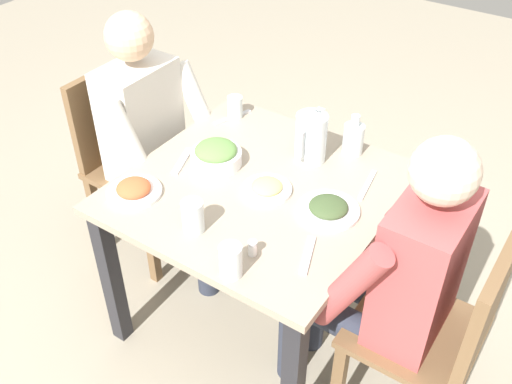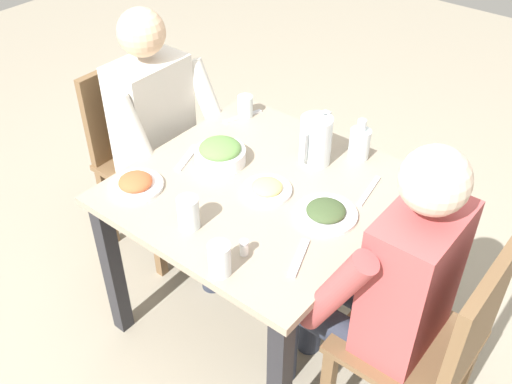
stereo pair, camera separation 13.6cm
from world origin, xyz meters
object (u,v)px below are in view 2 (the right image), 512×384
chair_far (433,345)px  water_glass_far_right (245,106)px  water_glass_by_pitcher (188,213)px  diner_near (169,136)px  chair_near (140,148)px  plate_rice_curry (136,183)px  oil_carafe (359,145)px  salt_shaker (244,248)px  plate_fries (267,188)px  water_pitcher (316,141)px  diner_far (381,281)px  plate_dolmas (326,212)px  dining_table (260,209)px  salad_bowl (220,153)px  water_glass_near_left (220,259)px

chair_far → water_glass_far_right: (-0.43, -1.11, 0.25)m
water_glass_by_pitcher → diner_near: bearing=-127.9°
chair_near → water_glass_by_pitcher: size_ratio=7.73×
plate_rice_curry → oil_carafe: (-0.66, 0.52, 0.04)m
salt_shaker → chair_near: bearing=-112.3°
chair_far → water_glass_far_right: chair_far is taller
oil_carafe → plate_fries: bearing=-19.8°
water_pitcher → plate_rice_curry: size_ratio=0.97×
diner_near → water_glass_far_right: size_ratio=12.72×
diner_far → plate_dolmas: size_ratio=5.47×
chair_far → diner_far: diner_far is taller
water_glass_far_right → water_pitcher: bearing=77.0°
water_pitcher → dining_table: bearing=-15.6°
water_pitcher → water_glass_far_right: bearing=-103.0°
water_pitcher → oil_carafe: bearing=139.1°
plate_rice_curry → water_glass_far_right: size_ratio=2.12×
plate_rice_curry → plate_fries: plate_rice_curry is taller
diner_far → diner_near: bearing=-98.7°
diner_near → plate_dolmas: size_ratio=5.47×
diner_far → salt_shaker: diner_far is taller
salad_bowl → chair_near: bearing=-96.1°
water_glass_near_left → salt_shaker: 0.11m
salad_bowl → diner_far: bearing=81.7°
dining_table → salad_bowl: bearing=-95.6°
salad_bowl → water_glass_by_pitcher: bearing=25.7°
dining_table → water_glass_near_left: 0.48m
diner_far → salad_bowl: (-0.11, -0.76, 0.10)m
diner_far → plate_fries: (-0.08, -0.51, 0.07)m
salad_bowl → salt_shaker: 0.51m
diner_near → water_pitcher: size_ratio=6.20×
diner_far → salt_shaker: (0.22, -0.37, 0.08)m
diner_far → water_glass_near_left: size_ratio=10.78×
plate_dolmas → water_glass_far_right: 0.71m
salad_bowl → plate_fries: 0.25m
salad_bowl → water_glass_far_right: 0.35m
diner_near → salad_bowl: bearing=80.4°
chair_near → water_pitcher: (-0.17, 0.83, 0.30)m
plate_rice_curry → water_glass_by_pitcher: water_glass_by_pitcher is taller
plate_fries → salt_shaker: (0.29, 0.14, 0.01)m
water_glass_by_pitcher → oil_carafe: 0.73m
chair_far → plate_fries: (-0.08, -0.71, 0.22)m
oil_carafe → salt_shaker: bearing=-0.1°
diner_near → salad_bowl: diner_near is taller
chair_far → plate_dolmas: bearing=-101.6°
water_glass_by_pitcher → oil_carafe: size_ratio=0.69×
chair_far → water_glass_by_pitcher: chair_far is taller
diner_near → salt_shaker: 0.83m
diner_far → plate_fries: size_ratio=6.55×
diner_near → plate_dolmas: bearing=85.2°
salad_bowl → oil_carafe: size_ratio=1.17×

